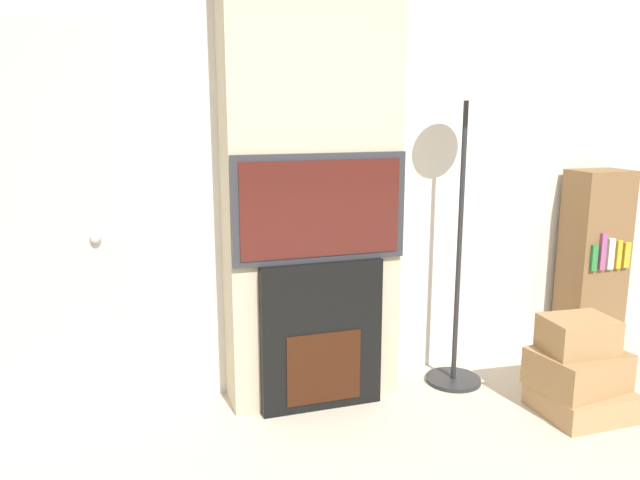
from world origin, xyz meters
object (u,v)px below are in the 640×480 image
object	(u,v)px
floor_lamp	(463,170)
fireplace	(320,335)
box_stack	(579,372)
television	(320,208)
bookshelf	(593,265)

from	to	relation	value
floor_lamp	fireplace	bearing A→B (deg)	-177.41
floor_lamp	box_stack	size ratio (longest dim) A/B	3.28
television	floor_lamp	bearing A→B (deg)	2.72
fireplace	box_stack	bearing A→B (deg)	-21.37
television	bookshelf	size ratio (longest dim) A/B	0.76
bookshelf	floor_lamp	bearing A→B (deg)	-174.41
fireplace	bookshelf	bearing A→B (deg)	4.25
fireplace	box_stack	xyz separation A→B (m)	(1.34, -0.52, -0.19)
floor_lamp	box_stack	xyz separation A→B (m)	(0.45, -0.56, -1.08)
fireplace	floor_lamp	world-z (taller)	floor_lamp
box_stack	television	bearing A→B (deg)	158.70
television	box_stack	world-z (taller)	television
floor_lamp	bookshelf	distance (m)	1.29
floor_lamp	box_stack	bearing A→B (deg)	-51.22
box_stack	floor_lamp	bearing A→B (deg)	128.78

